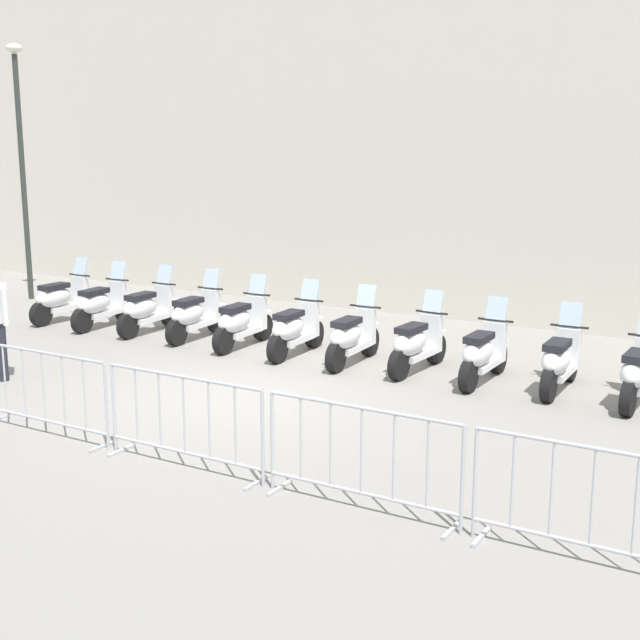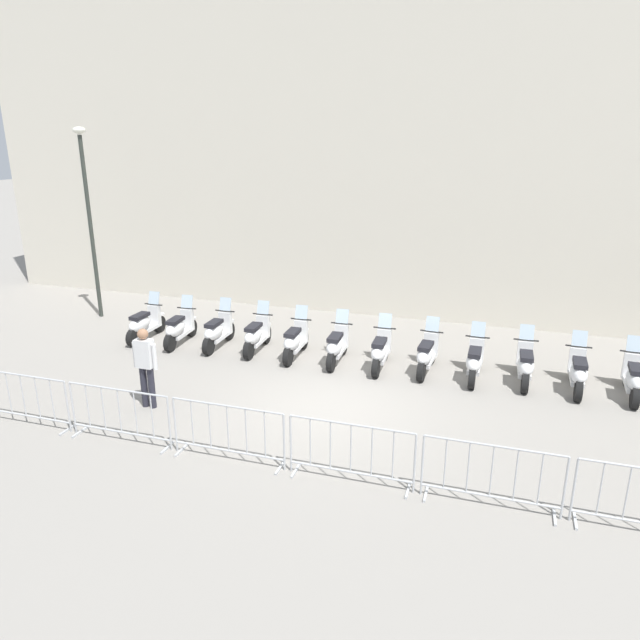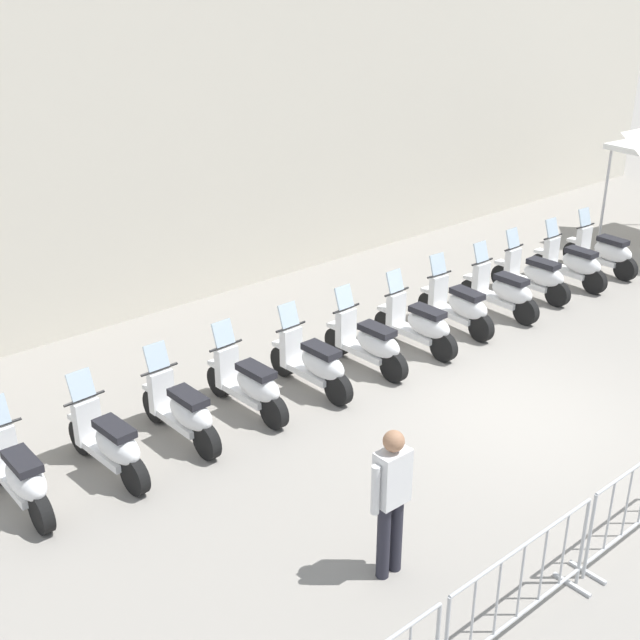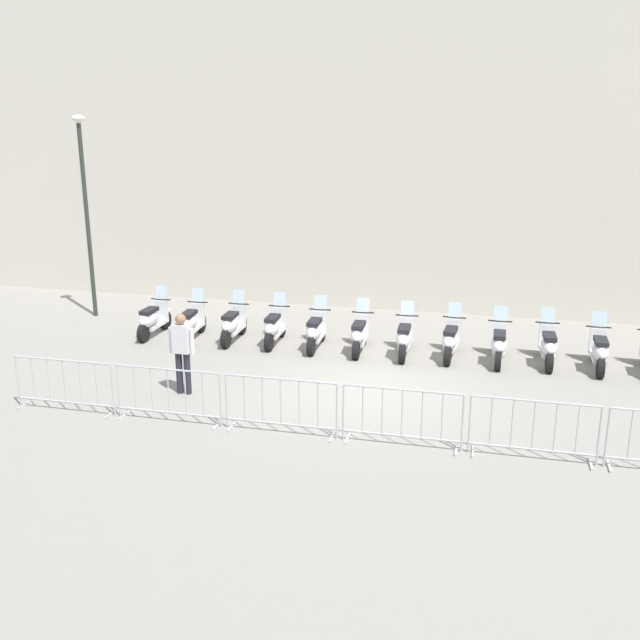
{
  "view_description": "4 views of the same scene",
  "coord_description": "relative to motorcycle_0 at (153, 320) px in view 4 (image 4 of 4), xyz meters",
  "views": [
    {
      "loc": [
        7.83,
        -8.78,
        3.56
      ],
      "look_at": [
        0.12,
        1.83,
        0.82
      ],
      "focal_mm": 48.03,
      "sensor_mm": 36.0,
      "label": 1
    },
    {
      "loc": [
        4.17,
        -10.23,
        5.5
      ],
      "look_at": [
        -0.97,
        1.71,
        1.29
      ],
      "focal_mm": 32.65,
      "sensor_mm": 36.0,
      "label": 2
    },
    {
      "loc": [
        -8.02,
        -6.68,
        5.95
      ],
      "look_at": [
        -1.73,
        2.32,
        1.1
      ],
      "focal_mm": 46.1,
      "sensor_mm": 36.0,
      "label": 3
    },
    {
      "loc": [
        3.71,
        -13.54,
        5.53
      ],
      "look_at": [
        -1.66,
        1.91,
        0.86
      ],
      "focal_mm": 39.5,
      "sensor_mm": 36.0,
      "label": 4
    }
  ],
  "objects": [
    {
      "name": "ground_plane",
      "position": [
        6.31,
        -1.84,
        -0.45
      ],
      "size": [
        120.0,
        120.0,
        0.0
      ],
      "primitive_type": "plane",
      "color": "gray"
    },
    {
      "name": "building_facade",
      "position": [
        5.54,
        5.9,
        5.1
      ],
      "size": [
        28.1,
        5.14,
        11.1
      ],
      "primitive_type": "cube",
      "rotation": [
        0.0,
        0.0,
        0.1
      ],
      "color": "beige",
      "rests_on": "ground"
    },
    {
      "name": "motorcycle_0",
      "position": [
        0.0,
        0.0,
        0.0
      ],
      "size": [
        0.56,
        1.73,
        1.24
      ],
      "color": "black",
      "rests_on": "ground"
    },
    {
      "name": "motorcycle_1",
      "position": [
        1.11,
        0.07,
        0.0
      ],
      "size": [
        0.64,
        1.72,
        1.24
      ],
      "color": "black",
      "rests_on": "ground"
    },
    {
      "name": "motorcycle_2",
      "position": [
        2.2,
        0.26,
        0.0
      ],
      "size": [
        0.59,
        1.72,
        1.24
      ],
      "color": "black",
      "rests_on": "ground"
    },
    {
      "name": "motorcycle_3",
      "position": [
        3.31,
        0.4,
        0.0
      ],
      "size": [
        0.61,
        1.72,
        1.24
      ],
      "color": "black",
      "rests_on": "ground"
    },
    {
      "name": "motorcycle_4",
      "position": [
        4.42,
        0.41,
        0.0
      ],
      "size": [
        0.6,
        1.72,
        1.24
      ],
      "color": "black",
      "rests_on": "ground"
    },
    {
      "name": "motorcycle_5",
      "position": [
        5.52,
        0.5,
        0.0
      ],
      "size": [
        0.61,
        1.72,
        1.24
      ],
      "color": "black",
      "rests_on": "ground"
    },
    {
      "name": "motorcycle_6",
      "position": [
        6.63,
        0.58,
        0.0
      ],
      "size": [
        0.6,
        1.72,
        1.24
      ],
      "color": "black",
      "rests_on": "ground"
    },
    {
      "name": "motorcycle_7",
      "position": [
        7.72,
        0.78,
        0.0
      ],
      "size": [
        0.56,
        1.72,
        1.24
      ],
      "color": "black",
      "rests_on": "ground"
    },
    {
      "name": "motorcycle_8",
      "position": [
        8.83,
        0.82,
        0.0
      ],
      "size": [
        0.56,
        1.73,
        1.24
      ],
      "color": "black",
      "rests_on": "ground"
    },
    {
      "name": "motorcycle_9",
      "position": [
        9.92,
        1.05,
        0.0
      ],
      "size": [
        0.59,
        1.72,
        1.24
      ],
      "color": "black",
      "rests_on": "ground"
    },
    {
      "name": "motorcycle_10",
      "position": [
        11.03,
        1.06,
        0.0
      ],
      "size": [
        0.56,
        1.73,
        1.24
      ],
      "color": "black",
      "rests_on": "ground"
    },
    {
      "name": "barrier_segment_0",
      "position": [
        1.08,
        -4.88,
        0.07
      ],
      "size": [
        2.11,
        0.63,
        1.07
      ],
      "color": "#B2B5B7",
      "rests_on": "ground"
    },
    {
      "name": "barrier_segment_1",
      "position": [
        3.27,
        -4.66,
        0.07
      ],
      "size": [
        2.11,
        0.63,
        1.07
      ],
      "color": "#B2B5B7",
      "rests_on": "ground"
    },
    {
      "name": "barrier_segment_2",
      "position": [
        5.46,
        -4.45,
        0.07
      ],
      "size": [
        2.11,
        0.63,
        1.07
      ],
      "color": "#B2B5B7",
      "rests_on": "ground"
    },
    {
      "name": "barrier_segment_3",
      "position": [
        7.65,
        -4.23,
        0.07
      ],
      "size": [
        2.11,
        0.63,
        1.07
      ],
      "color": "#B2B5B7",
      "rests_on": "ground"
    },
    {
      "name": "barrier_segment_4",
      "position": [
        9.84,
        -4.01,
        0.07
      ],
      "size": [
        2.11,
        0.63,
        1.07
      ],
      "color": "#B2B5B7",
      "rests_on": "ground"
    },
    {
      "name": "street_lamp",
      "position": [
        -2.7,
        1.2,
        2.97
      ],
      "size": [
        0.36,
        0.36,
        5.66
      ],
      "color": "#2D332D",
      "rests_on": "ground"
    },
    {
      "name": "officer_near_row_end",
      "position": [
        2.81,
        -3.31,
        0.53
      ],
      "size": [
        0.55,
        0.25,
        1.73
      ],
      "color": "#23232D",
      "rests_on": "ground"
    }
  ]
}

